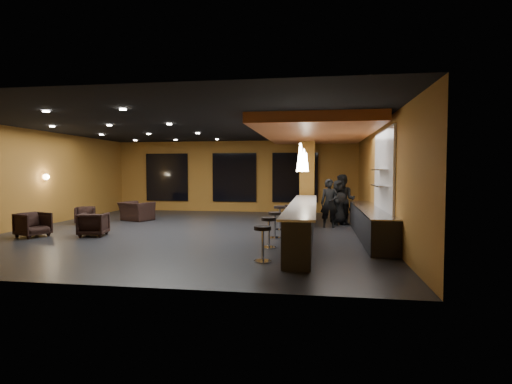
# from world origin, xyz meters

# --- Properties ---
(floor) EXTENTS (12.00, 13.00, 0.10)m
(floor) POSITION_xyz_m (0.00, 0.00, -0.05)
(floor) COLOR black
(floor) RESTS_ON ground
(ceiling) EXTENTS (12.00, 13.00, 0.10)m
(ceiling) POSITION_xyz_m (0.00, 0.00, 3.55)
(ceiling) COLOR black
(wall_back) EXTENTS (12.00, 0.10, 3.50)m
(wall_back) POSITION_xyz_m (0.00, 6.55, 1.75)
(wall_back) COLOR #956021
(wall_back) RESTS_ON floor
(wall_front) EXTENTS (12.00, 0.10, 3.50)m
(wall_front) POSITION_xyz_m (0.00, -6.55, 1.75)
(wall_front) COLOR #956021
(wall_front) RESTS_ON floor
(wall_left) EXTENTS (0.10, 13.00, 3.50)m
(wall_left) POSITION_xyz_m (-6.05, 0.00, 1.75)
(wall_left) COLOR #956021
(wall_left) RESTS_ON floor
(wall_right) EXTENTS (0.10, 13.00, 3.50)m
(wall_right) POSITION_xyz_m (6.05, 0.00, 1.75)
(wall_right) COLOR #956021
(wall_right) RESTS_ON floor
(wood_soffit) EXTENTS (3.60, 8.00, 0.28)m
(wood_soffit) POSITION_xyz_m (4.00, 1.00, 3.36)
(wood_soffit) COLOR #A55830
(wood_soffit) RESTS_ON ceiling
(window_left) EXTENTS (2.20, 0.06, 2.40)m
(window_left) POSITION_xyz_m (-3.50, 6.44, 1.70)
(window_left) COLOR black
(window_left) RESTS_ON wall_back
(window_center) EXTENTS (2.20, 0.06, 2.40)m
(window_center) POSITION_xyz_m (0.00, 6.44, 1.70)
(window_center) COLOR black
(window_center) RESTS_ON wall_back
(window_right) EXTENTS (2.20, 0.06, 2.40)m
(window_right) POSITION_xyz_m (3.00, 6.44, 1.70)
(window_right) COLOR black
(window_right) RESTS_ON wall_back
(tile_backsplash) EXTENTS (0.06, 3.20, 2.40)m
(tile_backsplash) POSITION_xyz_m (5.96, -1.00, 2.00)
(tile_backsplash) COLOR white
(tile_backsplash) RESTS_ON wall_right
(bar_counter) EXTENTS (0.60, 8.00, 1.00)m
(bar_counter) POSITION_xyz_m (3.65, -1.00, 0.50)
(bar_counter) COLOR black
(bar_counter) RESTS_ON floor
(bar_top) EXTENTS (0.78, 8.10, 0.05)m
(bar_top) POSITION_xyz_m (3.65, -1.00, 1.02)
(bar_top) COLOR silver
(bar_top) RESTS_ON bar_counter
(prep_counter) EXTENTS (0.70, 6.00, 0.86)m
(prep_counter) POSITION_xyz_m (5.65, -0.50, 0.43)
(prep_counter) COLOR black
(prep_counter) RESTS_ON floor
(prep_top) EXTENTS (0.72, 6.00, 0.03)m
(prep_top) POSITION_xyz_m (5.65, -0.50, 0.89)
(prep_top) COLOR silver
(prep_top) RESTS_ON prep_counter
(wall_shelf_lower) EXTENTS (0.30, 1.50, 0.03)m
(wall_shelf_lower) POSITION_xyz_m (5.82, -1.20, 1.60)
(wall_shelf_lower) COLOR silver
(wall_shelf_lower) RESTS_ON wall_right
(wall_shelf_upper) EXTENTS (0.30, 1.50, 0.03)m
(wall_shelf_upper) POSITION_xyz_m (5.82, -1.20, 2.05)
(wall_shelf_upper) COLOR silver
(wall_shelf_upper) RESTS_ON wall_right
(column) EXTENTS (0.60, 0.60, 3.50)m
(column) POSITION_xyz_m (3.65, 3.60, 1.75)
(column) COLOR brown
(column) RESTS_ON floor
(wall_sconce) EXTENTS (0.22, 0.22, 0.22)m
(wall_sconce) POSITION_xyz_m (-5.88, 0.50, 1.80)
(wall_sconce) COLOR #FFE5B2
(wall_sconce) RESTS_ON wall_left
(pendant_0) EXTENTS (0.20, 0.20, 0.70)m
(pendant_0) POSITION_xyz_m (3.65, -3.00, 2.35)
(pendant_0) COLOR white
(pendant_0) RESTS_ON wood_soffit
(pendant_1) EXTENTS (0.20, 0.20, 0.70)m
(pendant_1) POSITION_xyz_m (3.65, -0.50, 2.35)
(pendant_1) COLOR white
(pendant_1) RESTS_ON wood_soffit
(pendant_2) EXTENTS (0.20, 0.20, 0.70)m
(pendant_2) POSITION_xyz_m (3.65, 2.00, 2.35)
(pendant_2) COLOR white
(pendant_2) RESTS_ON wood_soffit
(staff_a) EXTENTS (0.66, 0.46, 1.74)m
(staff_a) POSITION_xyz_m (4.50, 1.46, 0.87)
(staff_a) COLOR black
(staff_a) RESTS_ON floor
(staff_b) EXTENTS (1.11, 1.00, 1.89)m
(staff_b) POSITION_xyz_m (5.03, 2.22, 0.94)
(staff_b) COLOR black
(staff_b) RESTS_ON floor
(staff_c) EXTENTS (0.96, 0.80, 1.69)m
(staff_c) POSITION_xyz_m (4.87, 2.28, 0.85)
(staff_c) COLOR black
(staff_c) RESTS_ON floor
(armchair_a) EXTENTS (1.05, 1.04, 0.75)m
(armchair_a) POSITION_xyz_m (-4.54, -1.97, 0.37)
(armchair_a) COLOR black
(armchair_a) RESTS_ON floor
(armchair_b) EXTENTS (0.91, 0.93, 0.72)m
(armchair_b) POSITION_xyz_m (-2.79, -1.54, 0.36)
(armchair_b) COLOR black
(armchair_b) RESTS_ON floor
(armchair_c) EXTENTS (0.95, 0.96, 0.65)m
(armchair_c) POSITION_xyz_m (-4.69, 1.05, 0.33)
(armchair_c) COLOR black
(armchair_c) RESTS_ON floor
(armchair_d) EXTENTS (1.46, 1.38, 0.76)m
(armchair_d) POSITION_xyz_m (-3.21, 2.33, 0.38)
(armchair_d) COLOR black
(armchair_d) RESTS_ON floor
(bar_stool_0) EXTENTS (0.40, 0.40, 0.79)m
(bar_stool_0) POSITION_xyz_m (2.88, -4.25, 0.51)
(bar_stool_0) COLOR silver
(bar_stool_0) RESTS_ON floor
(bar_stool_1) EXTENTS (0.41, 0.41, 0.81)m
(bar_stool_1) POSITION_xyz_m (2.82, -2.65, 0.52)
(bar_stool_1) COLOR silver
(bar_stool_1) RESTS_ON floor
(bar_stool_2) EXTENTS (0.40, 0.40, 0.79)m
(bar_stool_2) POSITION_xyz_m (2.81, -1.13, 0.51)
(bar_stool_2) COLOR silver
(bar_stool_2) RESTS_ON floor
(bar_stool_3) EXTENTS (0.42, 0.42, 0.83)m
(bar_stool_3) POSITION_xyz_m (2.81, 0.56, 0.53)
(bar_stool_3) COLOR silver
(bar_stool_3) RESTS_ON floor
(bar_stool_4) EXTENTS (0.36, 0.36, 0.71)m
(bar_stool_4) POSITION_xyz_m (2.99, 2.41, 0.46)
(bar_stool_4) COLOR silver
(bar_stool_4) RESTS_ON floor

